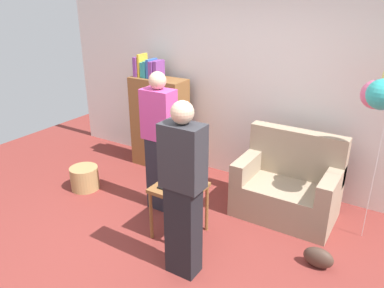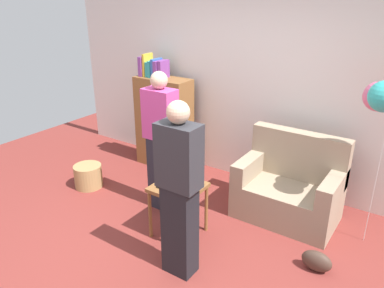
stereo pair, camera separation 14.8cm
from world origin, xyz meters
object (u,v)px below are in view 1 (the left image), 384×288
Objects in this scene: side_table at (179,193)px; handbag at (318,258)px; person_blowing_candles at (160,142)px; couch at (288,187)px; bookshelf at (159,121)px; wicker_basket at (85,178)px; person_holding_cake at (183,191)px; birthday_cake at (179,182)px.

handbag is at bearing 10.45° from side_table.
person_blowing_candles reaches higher than handbag.
couch is 0.67× the size of person_blowing_candles.
bookshelf is 2.84m from handbag.
person_holding_cake is at bearing -17.76° from wicker_basket.
couch is at bearing 18.68° from wicker_basket.
wicker_basket is at bearing 173.78° from side_table.
side_table is at bearing -22.35° from person_holding_cake.
person_holding_cake reaches higher than birthday_cake.
person_holding_cake is (0.35, -0.45, 0.34)m from side_table.
handbag is (1.04, 0.70, -0.73)m from person_holding_cake.
wicker_basket is (-1.60, 0.17, -0.34)m from side_table.
person_holding_cake is at bearing -52.42° from birthday_cake.
person_blowing_candles and person_holding_cake have the same top height.
side_table is 0.69m from person_blowing_candles.
bookshelf is 1.76m from birthday_cake.
wicker_basket reaches higher than handbag.
side_table reaches higher than wicker_basket.
birthday_cake reaches higher than side_table.
handbag is (1.87, -0.09, -0.73)m from person_blowing_candles.
person_blowing_candles is at bearing -153.59° from couch.
bookshelf reaches higher than couch.
birthday_cake is 0.20× the size of person_blowing_candles.
side_table is 1.60× the size of wicker_basket.
side_table is 1.65m from wicker_basket.
bookshelf is 5.02× the size of birthday_cake.
person_holding_cake reaches higher than handbag.
birthday_cake is at bearing -52.20° from side_table.
side_table is 0.14m from birthday_cake.
person_blowing_candles reaches higher than bookshelf.
side_table is 1.80× the size of birthday_cake.
person_blowing_candles is at bearing 144.75° from birthday_cake.
birthday_cake is (-0.82, -0.99, 0.29)m from couch.
couch is at bearing 50.40° from birthday_cake.
side_table is (-0.82, -0.99, 0.15)m from couch.
couch is at bearing 127.53° from handbag.
couch is 1.32m from birthday_cake.
birthday_cake is at bearing -22.35° from person_holding_cake.
bookshelf is 2.32m from person_holding_cake.
handbag is at bearing 10.45° from birthday_cake.
person_holding_cake reaches higher than side_table.
couch is 1.30m from side_table.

